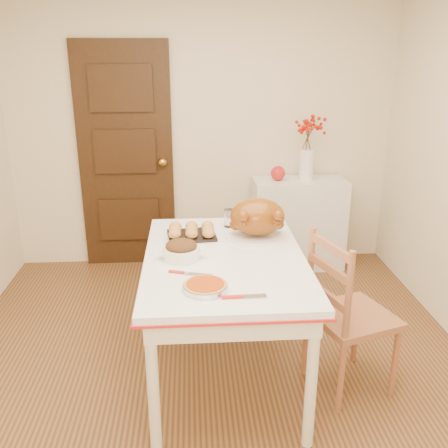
{
  "coord_description": "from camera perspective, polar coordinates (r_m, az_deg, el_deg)",
  "views": [
    {
      "loc": [
        -0.11,
        -2.57,
        1.99
      ],
      "look_at": [
        0.07,
        0.16,
        1.01
      ],
      "focal_mm": 39.94,
      "sensor_mm": 36.0,
      "label": 1
    }
  ],
  "objects": [
    {
      "name": "floor",
      "position": [
        3.25,
        -1.18,
        -18.09
      ],
      "size": [
        3.5,
        4.0,
        0.0
      ],
      "primitive_type": "cube",
      "color": "#472B19",
      "rests_on": "ground"
    },
    {
      "name": "wall_back",
      "position": [
        4.63,
        -2.52,
        10.42
      ],
      "size": [
        3.5,
        0.0,
        2.5
      ],
      "primitive_type": "cube",
      "color": "beige",
      "rests_on": "ground"
    },
    {
      "name": "door_back",
      "position": [
        4.68,
        -11.14,
        7.42
      ],
      "size": [
        0.85,
        0.06,
        2.06
      ],
      "primitive_type": "cube",
      "color": "black",
      "rests_on": "ground"
    },
    {
      "name": "sideboard",
      "position": [
        4.73,
        8.48,
        0.05
      ],
      "size": [
        0.84,
        0.38,
        0.84
      ],
      "primitive_type": "cube",
      "color": "white",
      "rests_on": "floor"
    },
    {
      "name": "kitchen_table",
      "position": [
        3.11,
        0.06,
        -10.73
      ],
      "size": [
        0.95,
        1.39,
        0.83
      ],
      "primitive_type": null,
      "color": "white",
      "rests_on": "floor"
    },
    {
      "name": "chair_oak",
      "position": [
        3.09,
        14.53,
        -9.83
      ],
      "size": [
        0.56,
        0.56,
        1.0
      ],
      "primitive_type": null,
      "rotation": [
        0.0,
        0.0,
        1.89
      ],
      "color": "brown",
      "rests_on": "floor"
    },
    {
      "name": "berry_vase",
      "position": [
        4.55,
        9.51,
        8.56
      ],
      "size": [
        0.3,
        0.3,
        0.58
      ],
      "primitive_type": null,
      "color": "white",
      "rests_on": "sideboard"
    },
    {
      "name": "apple",
      "position": [
        4.55,
        6.19,
        5.8
      ],
      "size": [
        0.13,
        0.13,
        0.13
      ],
      "primitive_type": "sphere",
      "color": "red",
      "rests_on": "sideboard"
    },
    {
      "name": "turkey_platter",
      "position": [
        3.15,
        3.84,
        0.59
      ],
      "size": [
        0.43,
        0.36,
        0.26
      ],
      "primitive_type": null,
      "rotation": [
        0.0,
        0.0,
        -0.09
      ],
      "color": "brown",
      "rests_on": "kitchen_table"
    },
    {
      "name": "pumpkin_pie",
      "position": [
        2.52,
        -2.16,
        -7.06
      ],
      "size": [
        0.24,
        0.24,
        0.05
      ],
      "primitive_type": "cylinder",
      "rotation": [
        0.0,
        0.0,
        -0.04
      ],
      "color": "#A53508",
      "rests_on": "kitchen_table"
    },
    {
      "name": "stuffing_dish",
      "position": [
        2.88,
        -4.89,
        -2.97
      ],
      "size": [
        0.33,
        0.3,
        0.1
      ],
      "primitive_type": null,
      "rotation": [
        0.0,
        0.0,
        0.36
      ],
      "color": "#391D0D",
      "rests_on": "kitchen_table"
    },
    {
      "name": "rolls_tray",
      "position": [
        3.2,
        -3.73,
        -0.81
      ],
      "size": [
        0.33,
        0.27,
        0.08
      ],
      "primitive_type": null,
      "rotation": [
        0.0,
        0.0,
        0.11
      ],
      "color": "gold",
      "rests_on": "kitchen_table"
    },
    {
      "name": "pie_server",
      "position": [
        2.46,
        2.32,
        -8.29
      ],
      "size": [
        0.23,
        0.07,
        0.01
      ],
      "primitive_type": null,
      "rotation": [
        0.0,
        0.0,
        0.05
      ],
      "color": "silver",
      "rests_on": "kitchen_table"
    },
    {
      "name": "carving_knife",
      "position": [
        2.69,
        -3.9,
        -5.66
      ],
      "size": [
        0.25,
        0.13,
        0.01
      ],
      "primitive_type": null,
      "rotation": [
        0.0,
        0.0,
        -0.31
      ],
      "color": "silver",
      "rests_on": "kitchen_table"
    },
    {
      "name": "drinking_glass",
      "position": [
        3.37,
        0.6,
        0.69
      ],
      "size": [
        0.08,
        0.08,
        0.12
      ],
      "primitive_type": "cylinder",
      "rotation": [
        0.0,
        0.0,
        -0.12
      ],
      "color": "white",
      "rests_on": "kitchen_table"
    },
    {
      "name": "shaker_pair",
      "position": [
        3.4,
        5.52,
        0.38
      ],
      "size": [
        0.09,
        0.06,
        0.08
      ],
      "primitive_type": null,
      "rotation": [
        0.0,
        0.0,
        0.38
      ],
      "color": "white",
      "rests_on": "kitchen_table"
    }
  ]
}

